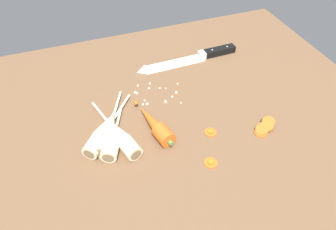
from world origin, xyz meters
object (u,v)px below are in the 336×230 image
Objects in this scene: parsnip_mid_right at (109,130)px; parsnip_back at (104,132)px; carrot_slice_stray_mid at (211,163)px; parsnip_front at (120,135)px; carrot_slice_stray_near at (210,132)px; parsnip_mid_left at (113,139)px; carrot_slice_stack at (264,127)px; whole_carrot at (155,125)px; chefs_knife at (186,60)px.

parsnip_mid_right and parsnip_back have the same top height.
carrot_slice_stray_mid is at bearing -39.82° from parsnip_mid_right.
carrot_slice_stray_near is at bearing -13.63° from parsnip_front.
parsnip_mid_left is 0.90× the size of parsnip_back.
parsnip_mid_right reaches higher than carrot_slice_stray_mid.
parsnip_front reaches higher than carrot_slice_stack.
whole_carrot reaches higher than parsnip_mid_left.
whole_carrot is at bearing 1.76° from parsnip_front.
whole_carrot is at bearing 156.45° from carrot_slice_stray_near.
parsnip_mid_right is 26.67cm from carrot_slice_stray_mid.
parsnip_mid_left is 0.81× the size of parsnip_mid_right.
chefs_knife is 32.21cm from carrot_slice_stray_near.
carrot_slice_stray_mid is at bearing -115.12° from carrot_slice_stray_near.
whole_carrot reaches higher than parsnip_mid_right.
whole_carrot reaches higher than chefs_knife.
chefs_knife is 1.58× the size of parsnip_mid_right.
parsnip_front is at bearing -35.69° from parsnip_back.
whole_carrot reaches higher than carrot_slice_stray_mid.
parsnip_mid_left is 38.84cm from carrot_slice_stack.
carrot_slice_stack is at bearing -19.42° from whole_carrot.
parsnip_back is (-12.82, 2.29, -0.12)cm from whole_carrot.
parsnip_front is 4.42cm from parsnip_back.
carrot_slice_stray_near is at bearing 64.88° from carrot_slice_stray_mid.
carrot_slice_stack is 2.12× the size of carrot_slice_stray_near.
whole_carrot is at bearing 160.58° from carrot_slice_stack.
carrot_slice_stack is at bearing -16.49° from parsnip_back.
parsnip_back is at bearing 162.86° from carrot_slice_stray_near.
parsnip_front is at bearing 165.75° from carrot_slice_stack.
parsnip_mid_right is (-0.32, 3.35, -0.00)cm from parsnip_mid_left.
parsnip_mid_left is 5.77× the size of carrot_slice_stray_near.
carrot_slice_stack is at bearing -12.81° from parsnip_mid_left.
parsnip_mid_left is 5.51× the size of carrot_slice_stray_mid.
parsnip_mid_left is 24.39cm from carrot_slice_stray_mid.
carrot_slice_stack is (26.65, -9.40, -1.26)cm from whole_carrot.
chefs_knife is 11.30× the size of carrot_slice_stray_near.
carrot_slice_stack is at bearing -15.25° from carrot_slice_stray_near.
parsnip_front and parsnip_mid_right have the same top height.
whole_carrot is (-19.21, -25.93, 1.45)cm from chefs_knife.
parsnip_mid_left is at bearing -84.51° from parsnip_mid_right.
parsnip_front is at bearing 14.36° from parsnip_mid_left.
carrot_slice_stray_mid is (21.74, -16.77, -1.62)cm from parsnip_back.
whole_carrot is 5.58× the size of carrot_slice_stray_mid.
parsnip_front is at bearing 141.98° from carrot_slice_stray_mid.
carrot_slice_stray_near is (13.05, -5.69, -1.74)cm from whole_carrot.
whole_carrot is at bearing -126.54° from chefs_knife.
carrot_slice_stray_mid is at bearing -37.65° from parsnip_back.
parsnip_mid_right is 6.83× the size of carrot_slice_stray_mid.
parsnip_front reaches higher than carrot_slice_stray_mid.
parsnip_mid_right is 7.15× the size of carrot_slice_stray_near.
parsnip_mid_right is 1.33cm from parsnip_back.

